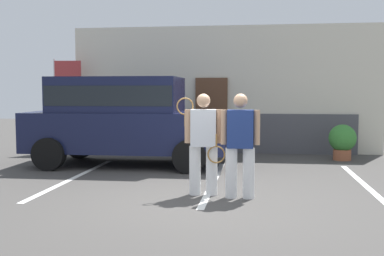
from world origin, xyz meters
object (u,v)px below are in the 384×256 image
at_px(tennis_player_woman, 240,144).
at_px(flag_pole, 62,87).
at_px(tennis_player_man, 203,142).
at_px(parked_suv, 124,116).
at_px(potted_plant_by_porch, 342,140).

relative_size(tennis_player_woman, flag_pole, 0.64).
relative_size(tennis_player_man, tennis_player_woman, 1.00).
bearing_deg(parked_suv, tennis_player_man, -53.95).
bearing_deg(parked_suv, tennis_player_woman, -48.45).
relative_size(tennis_player_man, flag_pole, 0.64).
relative_size(parked_suv, tennis_player_man, 2.74).
relative_size(parked_suv, potted_plant_by_porch, 5.15).
bearing_deg(tennis_player_woman, tennis_player_man, -14.66).
xyz_separation_m(tennis_player_woman, potted_plant_by_porch, (2.40, 4.55, -0.38)).
xyz_separation_m(potted_plant_by_porch, flag_pole, (-7.64, 0.62, 1.35)).
bearing_deg(flag_pole, parked_suv, -40.87).
height_order(tennis_player_woman, flag_pole, flag_pole).
xyz_separation_m(tennis_player_man, potted_plant_by_porch, (3.01, 4.39, -0.39)).
xyz_separation_m(parked_suv, tennis_player_man, (2.19, -2.91, -0.26)).
bearing_deg(parked_suv, flag_pole, 138.24).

